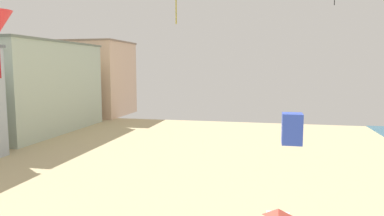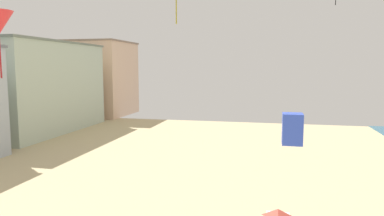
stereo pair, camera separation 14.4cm
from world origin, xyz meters
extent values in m
cube|color=#B7C6B2|center=(-25.14, 45.17, 6.24)|extent=(13.25, 20.72, 12.48)
cube|color=slate|center=(-25.14, 45.17, 12.63)|extent=(13.51, 21.14, 0.30)
cube|color=beige|center=(-25.14, 63.83, 6.89)|extent=(14.58, 12.25, 13.78)
cube|color=#89715E|center=(-25.14, 63.83, 13.93)|extent=(14.88, 12.50, 0.30)
pyramid|color=#D14C3D|center=(9.49, 17.48, 2.38)|extent=(1.10, 1.10, 0.35)
cylinder|color=maroon|center=(-4.47, 16.58, 9.70)|extent=(0.08, 0.08, 2.17)
cylinder|color=#A49220|center=(4.01, 19.57, 12.28)|extent=(0.06, 0.06, 1.65)
cube|color=blue|center=(10.19, 20.42, 5.89)|extent=(1.06, 1.06, 1.67)
camera|label=1|loc=(8.89, 1.04, 9.17)|focal=32.99mm
camera|label=2|loc=(9.03, 1.07, 9.17)|focal=32.99mm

